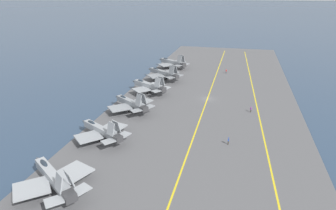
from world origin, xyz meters
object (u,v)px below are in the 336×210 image
object	(u,v)px
parked_jet_nearest	(53,177)
crew_purple_vest	(251,109)
parked_jet_fifth	(163,73)
parked_jet_sixth	(172,62)
crew_red_vest	(226,71)
parked_jet_fourth	(148,86)
crew_blue_vest	(228,141)
parked_jet_second	(101,130)
parked_jet_third	(131,103)

from	to	relation	value
parked_jet_nearest	crew_purple_vest	bearing A→B (deg)	-37.07
parked_jet_fifth	crew_purple_vest	distance (m)	41.95
parked_jet_sixth	crew_red_vest	size ratio (longest dim) A/B	9.38
parked_jet_fourth	crew_blue_vest	size ratio (longest dim) A/B	8.71
parked_jet_nearest	crew_red_vest	xyz separation A→B (m)	(86.31, -24.31, -1.54)
parked_jet_second	crew_purple_vest	bearing A→B (deg)	-53.32
parked_jet_third	crew_red_vest	xyz separation A→B (m)	(48.82, -24.06, -1.53)
parked_jet_second	parked_jet_sixth	world-z (taller)	parked_jet_sixth
parked_jet_third	parked_jet_sixth	distance (m)	53.06
crew_blue_vest	crew_purple_vest	world-z (taller)	crew_blue_vest
parked_jet_second	parked_jet_sixth	bearing A→B (deg)	-0.24
parked_jet_third	parked_jet_nearest	bearing A→B (deg)	179.61
parked_jet_third	crew_blue_vest	xyz separation A→B (m)	(-13.64, -28.44, -1.50)
parked_jet_sixth	parked_jet_fifth	bearing A→B (deg)	-177.04
parked_jet_second	crew_red_vest	distance (m)	71.30
parked_jet_fourth	parked_jet_second	bearing A→B (deg)	179.14
crew_blue_vest	crew_red_vest	size ratio (longest dim) A/B	1.03
parked_jet_fourth	parked_jet_nearest	bearing A→B (deg)	179.74
parked_jet_fifth	parked_jet_sixth	world-z (taller)	parked_jet_fifth
parked_jet_sixth	crew_red_vest	world-z (taller)	parked_jet_sixth
parked_jet_nearest	parked_jet_second	xyz separation A→B (m)	(19.41, 0.28, -0.16)
parked_jet_second	crew_red_vest	world-z (taller)	parked_jet_second
crew_red_vest	parked_jet_fifth	bearing A→B (deg)	123.56
crew_blue_vest	crew_red_vest	distance (m)	62.62
parked_jet_nearest	parked_jet_fifth	distance (m)	70.88
parked_jet_nearest	crew_red_vest	bearing A→B (deg)	-15.73
parked_jet_nearest	parked_jet_third	distance (m)	37.49
parked_jet_third	parked_jet_fourth	size ratio (longest dim) A/B	0.94
parked_jet_third	parked_jet_fifth	bearing A→B (deg)	-1.34
parked_jet_nearest	parked_jet_sixth	bearing A→B (deg)	-0.01
crew_red_vest	crew_purple_vest	size ratio (longest dim) A/B	1.01
crew_blue_vest	crew_red_vest	world-z (taller)	crew_blue_vest
crew_red_vest	crew_purple_vest	world-z (taller)	crew_red_vest
crew_blue_vest	parked_jet_fourth	bearing A→B (deg)	42.91
parked_jet_fifth	crew_red_vest	distance (m)	27.99
parked_jet_third	crew_blue_vest	size ratio (longest dim) A/B	8.17
parked_jet_nearest	parked_jet_sixth	xyz separation A→B (m)	(90.55, -0.02, -0.06)
parked_jet_nearest	crew_blue_vest	size ratio (longest dim) A/B	8.77
parked_jet_third	crew_red_vest	size ratio (longest dim) A/B	8.46
parked_jet_sixth	crew_blue_vest	size ratio (longest dim) A/B	9.07
parked_jet_fifth	crew_blue_vest	world-z (taller)	parked_jet_fifth
parked_jet_sixth	crew_purple_vest	size ratio (longest dim) A/B	9.43
parked_jet_fifth	crew_purple_vest	size ratio (longest dim) A/B	9.62
crew_red_vest	crew_purple_vest	distance (m)	42.56
crew_purple_vest	parked_jet_nearest	bearing A→B (deg)	142.93
parked_jet_second	crew_blue_vest	bearing A→B (deg)	-81.27
crew_red_vest	parked_jet_fourth	bearing A→B (deg)	142.94
parked_jet_nearest	crew_red_vest	distance (m)	89.69
parked_jet_nearest	parked_jet_third	xyz separation A→B (m)	(37.49, -0.25, -0.00)
parked_jet_fourth	crew_blue_vest	bearing A→B (deg)	-137.09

